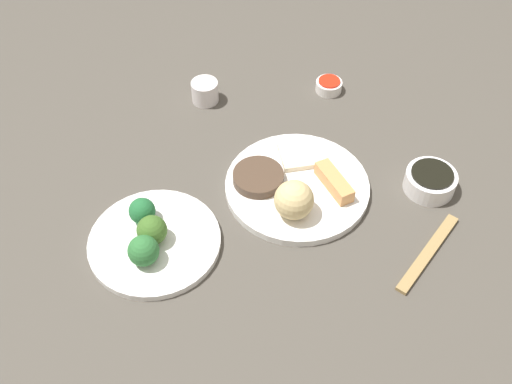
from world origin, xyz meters
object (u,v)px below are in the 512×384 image
at_px(broccoli_plate, 155,242).
at_px(sauce_ramekin_sweet_and_sour, 329,86).
at_px(chopsticks_pair, 428,253).
at_px(teacup, 205,92).
at_px(soy_sauce_bowl, 430,181).
at_px(main_plate, 295,187).

height_order(broccoli_plate, sauce_ramekin_sweet_and_sour, sauce_ramekin_sweet_and_sour).
xyz_separation_m(sauce_ramekin_sweet_and_sour, chopsticks_pair, (-0.47, -0.07, -0.01)).
xyz_separation_m(sauce_ramekin_sweet_and_sour, teacup, (0.01, 0.28, 0.01)).
bearing_deg(broccoli_plate, chopsticks_pair, -101.34).
bearing_deg(broccoli_plate, teacup, -18.63).
relative_size(soy_sauce_bowl, sauce_ramekin_sweet_and_sour, 1.66).
bearing_deg(broccoli_plate, soy_sauce_bowl, -84.17).
distance_m(soy_sauce_bowl, sauce_ramekin_sweet_and_sour, 0.35).
height_order(sauce_ramekin_sweet_and_sour, chopsticks_pair, sauce_ramekin_sweet_and_sour).
xyz_separation_m(soy_sauce_bowl, chopsticks_pair, (-0.15, 0.05, -0.02)).
bearing_deg(chopsticks_pair, main_plate, 47.32).
height_order(soy_sauce_bowl, sauce_ramekin_sweet_and_sour, soy_sauce_bowl).
bearing_deg(teacup, broccoli_plate, 161.37).
bearing_deg(main_plate, chopsticks_pair, -132.68).
bearing_deg(chopsticks_pair, soy_sauce_bowl, -19.60).
xyz_separation_m(soy_sauce_bowl, sauce_ramekin_sweet_and_sour, (0.32, 0.12, -0.01)).
bearing_deg(teacup, soy_sauce_bowl, -129.26).
relative_size(soy_sauce_bowl, teacup, 1.66).
bearing_deg(chopsticks_pair, teacup, 36.07).
relative_size(main_plate, sauce_ramekin_sweet_and_sour, 4.72).
bearing_deg(chopsticks_pair, broccoli_plate, 78.66).
xyz_separation_m(teacup, chopsticks_pair, (-0.48, -0.35, -0.02)).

